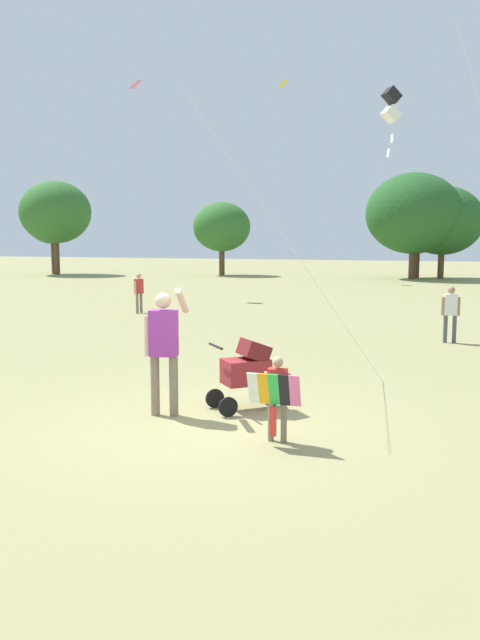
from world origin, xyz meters
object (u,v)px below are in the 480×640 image
(person_adult_flyer, at_px, (164,342))
(stroller, at_px, (247,368))
(child_with_butterfly_kite, at_px, (277,392))
(kite_adult_black, at_px, (389,108))
(person_red_shirt, at_px, (451,310))
(person_sitting_far, at_px, (139,290))

(person_adult_flyer, relative_size, stroller, 1.75)
(child_with_butterfly_kite, xyz_separation_m, kite_adult_black, (0.93, 3.68, 3.93))
(stroller, xyz_separation_m, person_red_shirt, (2.85, 7.05, 0.18))
(person_adult_flyer, height_order, stroller, person_adult_flyer)
(person_red_shirt, bearing_deg, stroller, -111.99)
(child_with_butterfly_kite, height_order, person_red_shirt, person_red_shirt)
(person_adult_flyer, xyz_separation_m, stroller, (1.01, 0.65, -0.43))
(person_adult_flyer, bearing_deg, kite_adult_black, 47.90)
(child_with_butterfly_kite, bearing_deg, person_red_shirt, 76.15)
(kite_adult_black, bearing_deg, stroller, -125.98)
(person_adult_flyer, relative_size, person_red_shirt, 1.36)
(person_sitting_far, bearing_deg, person_red_shirt, -18.21)
(person_red_shirt, bearing_deg, child_with_butterfly_kite, -103.85)
(child_with_butterfly_kite, distance_m, stroller, 1.55)
(child_with_butterfly_kite, relative_size, person_adult_flyer, 0.58)
(person_adult_flyer, xyz_separation_m, person_sitting_far, (-5.75, 10.87, -0.27))
(stroller, distance_m, person_sitting_far, 12.25)
(person_adult_flyer, distance_m, kite_adult_black, 5.36)
(stroller, xyz_separation_m, kite_adult_black, (1.71, 2.35, 3.95))
(person_sitting_far, bearing_deg, person_adult_flyer, -62.10)
(child_with_butterfly_kite, xyz_separation_m, person_adult_flyer, (-1.79, 0.68, 0.41))
(kite_adult_black, distance_m, person_sitting_far, 12.16)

